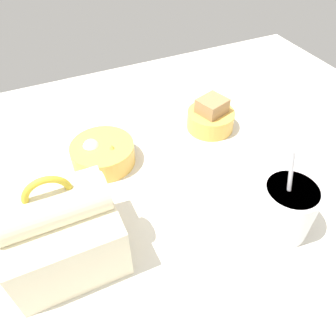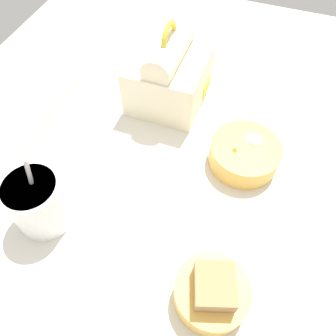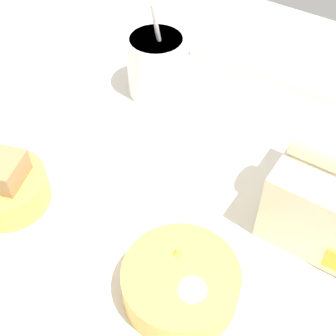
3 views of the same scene
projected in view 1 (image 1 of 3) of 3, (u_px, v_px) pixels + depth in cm
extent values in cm
cube|color=silver|center=(170.00, 197.00, 67.06)|extent=(140.00, 110.00, 2.00)
cube|color=#EFE5C1|center=(64.00, 236.00, 52.59)|extent=(17.18, 15.60, 11.16)
cylinder|color=#EFE5C1|center=(53.00, 208.00, 47.49)|extent=(16.32, 6.14, 6.14)
cube|color=yellow|center=(41.00, 216.00, 58.55)|extent=(4.81, 0.30, 3.35)
torus|color=yellow|center=(48.00, 196.00, 45.55)|extent=(7.01, 1.00, 7.01)
cylinder|color=white|center=(285.00, 209.00, 56.95)|extent=(9.85, 9.85, 10.46)
cylinder|color=orange|center=(293.00, 190.00, 53.49)|extent=(8.66, 8.66, 0.60)
cylinder|color=silver|center=(290.00, 184.00, 52.59)|extent=(0.70, 3.59, 11.84)
cylinder|color=#EAB24C|center=(210.00, 120.00, 80.44)|extent=(11.47, 11.47, 4.65)
cube|color=#A87F51|center=(211.00, 111.00, 78.65)|extent=(7.77, 7.40, 6.51)
cylinder|color=#EAB24C|center=(103.00, 154.00, 71.46)|extent=(13.75, 13.75, 4.80)
ellipsoid|color=white|center=(92.00, 148.00, 70.47)|extent=(3.74, 3.74, 4.40)
cone|color=#EFBC47|center=(113.00, 152.00, 69.81)|extent=(6.21, 6.21, 4.08)
sphere|color=#4C5623|center=(96.00, 143.00, 73.95)|extent=(1.65, 1.65, 1.65)
sphere|color=#4C5623|center=(94.00, 145.00, 73.26)|extent=(1.65, 1.65, 1.65)
sphere|color=#4C5623|center=(95.00, 148.00, 72.61)|extent=(1.65, 1.65, 1.65)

